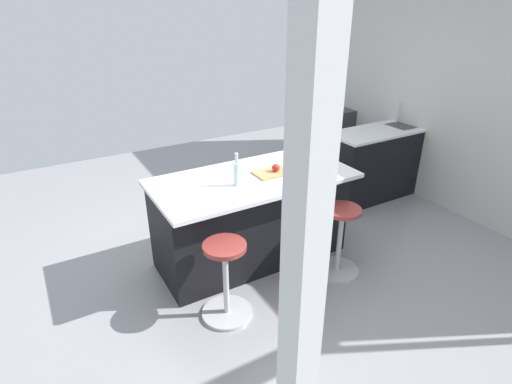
# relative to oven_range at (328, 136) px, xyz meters

# --- Properties ---
(ground_plane) EXTENTS (7.62, 7.62, 0.00)m
(ground_plane) POSITION_rel_oven_range_xyz_m (2.58, 1.68, -0.45)
(ground_plane) COLOR gray
(interior_partition_left) EXTENTS (0.12, 5.74, 2.93)m
(interior_partition_left) POSITION_rel_oven_range_xyz_m (-0.35, 1.68, 1.01)
(interior_partition_left) COLOR beige
(interior_partition_left) RESTS_ON ground_plane
(sink_cabinet) EXTENTS (1.88, 0.60, 1.21)m
(sink_cabinet) POSITION_rel_oven_range_xyz_m (-0.00, 1.29, 0.02)
(sink_cabinet) COLOR black
(sink_cabinet) RESTS_ON ground_plane
(oven_range) EXTENTS (0.60, 0.61, 0.90)m
(oven_range) POSITION_rel_oven_range_xyz_m (0.00, 0.00, 0.00)
(oven_range) COLOR #38383D
(oven_range) RESTS_ON ground_plane
(kitchen_island) EXTENTS (1.96, 0.96, 0.95)m
(kitchen_island) POSITION_rel_oven_range_xyz_m (2.47, 1.79, 0.03)
(kitchen_island) COLOR black
(kitchen_island) RESTS_ON ground_plane
(stool_by_window) EXTENTS (0.44, 0.44, 0.72)m
(stool_by_window) POSITION_rel_oven_range_xyz_m (1.85, 2.45, -0.11)
(stool_by_window) COLOR #B7B7BC
(stool_by_window) RESTS_ON ground_plane
(stool_middle) EXTENTS (0.44, 0.44, 0.72)m
(stool_middle) POSITION_rel_oven_range_xyz_m (3.09, 2.45, -0.11)
(stool_middle) COLOR #B7B7BC
(stool_middle) RESTS_ON ground_plane
(cutting_board) EXTENTS (0.36, 0.24, 0.02)m
(cutting_board) POSITION_rel_oven_range_xyz_m (2.27, 1.86, 0.51)
(cutting_board) COLOR tan
(cutting_board) RESTS_ON kitchen_island
(apple_red) EXTENTS (0.08, 0.08, 0.08)m
(apple_red) POSITION_rel_oven_range_xyz_m (2.24, 1.87, 0.56)
(apple_red) COLOR red
(apple_red) RESTS_ON cutting_board
(water_bottle) EXTENTS (0.06, 0.06, 0.31)m
(water_bottle) POSITION_rel_oven_range_xyz_m (2.70, 1.93, 0.62)
(water_bottle) COLOR silver
(water_bottle) RESTS_ON kitchen_island
(fruit_bowl) EXTENTS (0.20, 0.20, 0.07)m
(fruit_bowl) POSITION_rel_oven_range_xyz_m (1.91, 1.90, 0.54)
(fruit_bowl) COLOR #993833
(fruit_bowl) RESTS_ON kitchen_island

